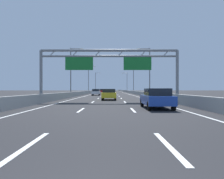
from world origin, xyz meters
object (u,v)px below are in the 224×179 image
Objects in this scene: streetlamp_left_far at (90,78)px; streetlamp_right_far at (133,78)px; sign_gantry at (110,62)px; streetlamp_right_mid at (149,69)px; red_car at (101,91)px; streetlamp_left_distant at (97,81)px; blue_car at (157,98)px; yellow_car at (110,94)px; streetlamp_right_distant at (127,81)px; white_car at (97,92)px; streetlamp_left_mid at (73,69)px.

streetlamp_right_far is (14.93, 0.00, 0.00)m from streetlamp_left_far.
sign_gantry is 1.80× the size of streetlamp_right_far.
red_car is (-11.19, 32.80, -4.64)m from streetlamp_right_mid.
blue_car is (11.17, -85.23, -4.62)m from streetlamp_left_distant.
streetlamp_right_mid is 15.04m from yellow_car.
streetlamp_right_distant reaches higher than blue_car.
yellow_car is at bearing -84.18° from streetlamp_left_distant.
blue_car is 1.06× the size of white_car.
streetlamp_left_distant is at bearing 90.00° from streetlamp_left_far.
streetlamp_right_distant reaches higher than red_car.
streetlamp_right_distant is 2.28× the size of red_car.
streetlamp_left_mid is 2.28× the size of red_car.
sign_gantry is 45.83m from streetlamp_right_far.
white_car is (4.10, -52.76, -4.64)m from streetlamp_left_distant.
streetlamp_right_mid is at bearing -63.77° from streetlamp_left_far.
streetlamp_right_mid is (7.49, 14.91, 0.56)m from sign_gantry.
yellow_car is at bearing 90.61° from sign_gantry.
white_car is (-3.35, 22.76, -4.08)m from sign_gantry.
streetlamp_right_far is 33.78m from streetlamp_left_distant.
streetlamp_left_mid is 1.00× the size of streetlamp_right_far.
streetlamp_right_distant reaches higher than white_car.
streetlamp_right_far reaches higher than yellow_car.
streetlamp_right_mid is 25.34m from blue_car.
yellow_car is (-7.52, -12.17, -4.63)m from streetlamp_right_mid.
sign_gantry is 48.03m from red_car.
sign_gantry is 16.70m from streetlamp_right_mid.
yellow_car is 45.12m from red_car.
streetlamp_left_mid is at bearing 180.00° from streetlamp_right_mid.
streetlamp_right_mid is 2.28× the size of red_car.
sign_gantry is at bearing -99.40° from streetlamp_right_far.
streetlamp_left_far is at bearing 180.00° from streetlamp_right_far.
streetlamp_right_distant is 2.17× the size of blue_car.
red_car is at bearing 33.71° from streetlamp_left_far.
red_car is (-3.70, 47.71, -4.08)m from sign_gantry.
streetlamp_right_mid is 2.17× the size of blue_car.
streetlamp_left_mid reaches higher than red_car.
streetlamp_left_distant is at bearing 103.84° from streetlamp_right_mid.
blue_car is 33.23m from white_car.
yellow_car is at bearing -80.59° from white_car.
streetlamp_right_far is 2.28× the size of red_car.
blue_car reaches higher than yellow_car.
streetlamp_left_far and streetlamp_right_far have the same top height.
streetlamp_right_far is at bearing -90.00° from streetlamp_right_distant.
red_car is (-11.19, 2.50, -4.64)m from streetlamp_right_far.
streetlamp_left_mid is at bearing -90.00° from streetlamp_left_distant.
streetlamp_left_mid reaches higher than blue_car.
sign_gantry reaches higher than blue_car.
streetlamp_right_mid is at bearing -71.17° from red_car.
streetlamp_left_mid is 14.93m from streetlamp_right_mid.
streetlamp_right_distant is at bearing 90.00° from streetlamp_right_mid.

